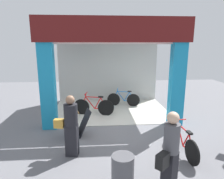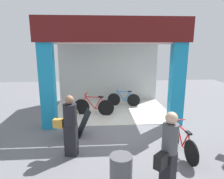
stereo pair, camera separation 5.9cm
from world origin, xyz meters
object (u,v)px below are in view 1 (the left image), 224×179
at_px(pedestrian_2, 170,152).
at_px(pedestrian_1, 71,125).
at_px(bicycle_inside_1, 124,99).
at_px(trash_bin, 123,176).
at_px(bicycle_inside_0, 94,106).
at_px(bicycle_parked_0, 182,142).
at_px(sandwich_board_sign, 78,123).

bearing_deg(pedestrian_2, pedestrian_1, 144.85).
bearing_deg(pedestrian_1, pedestrian_2, -35.15).
relative_size(bicycle_inside_1, trash_bin, 1.74).
bearing_deg(bicycle_inside_0, bicycle_inside_1, 39.35).
xyz_separation_m(bicycle_inside_1, bicycle_parked_0, (0.98, -4.36, 0.01)).
bearing_deg(sandwich_board_sign, bicycle_parked_0, -25.07).
relative_size(bicycle_inside_0, pedestrian_2, 1.01).
bearing_deg(bicycle_parked_0, sandwich_board_sign, 154.93).
xyz_separation_m(bicycle_inside_0, pedestrian_2, (1.53, -4.50, 0.47)).
bearing_deg(bicycle_inside_0, pedestrian_1, -100.33).
bearing_deg(pedestrian_1, bicycle_parked_0, -3.63).
distance_m(bicycle_inside_1, pedestrian_2, 5.67).
relative_size(sandwich_board_sign, trash_bin, 1.02).
relative_size(bicycle_inside_1, pedestrian_2, 0.91).
bearing_deg(sandwich_board_sign, trash_bin, -68.58).
height_order(sandwich_board_sign, trash_bin, trash_bin).
bearing_deg(pedestrian_2, trash_bin, -173.32).
distance_m(bicycle_parked_0, pedestrian_2, 1.61).
distance_m(bicycle_inside_0, trash_bin, 4.65).
relative_size(bicycle_parked_0, sandwich_board_sign, 1.81).
xyz_separation_m(bicycle_inside_0, bicycle_parked_0, (2.38, -3.22, -0.02)).
height_order(pedestrian_2, trash_bin, pedestrian_2).
distance_m(bicycle_inside_1, trash_bin, 5.81).
distance_m(bicycle_inside_1, pedestrian_1, 4.63).
bearing_deg(bicycle_inside_0, pedestrian_2, -71.18).
height_order(bicycle_parked_0, pedestrian_1, pedestrian_1).
distance_m(bicycle_parked_0, pedestrian_1, 2.98).
relative_size(bicycle_inside_1, pedestrian_1, 0.92).
bearing_deg(pedestrian_2, sandwich_board_sign, 127.51).
xyz_separation_m(bicycle_inside_0, pedestrian_1, (-0.55, -3.03, 0.48)).
height_order(bicycle_inside_1, bicycle_parked_0, bicycle_parked_0).
xyz_separation_m(sandwich_board_sign, trash_bin, (1.07, -2.73, 0.01)).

